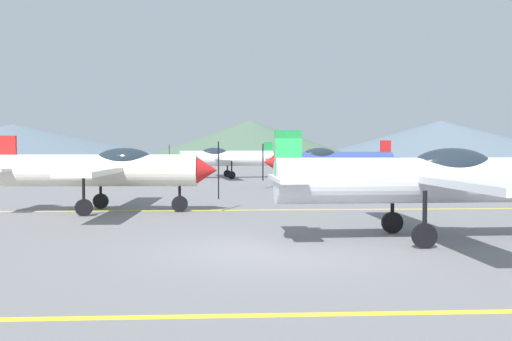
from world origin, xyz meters
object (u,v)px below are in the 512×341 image
object	(u,v)px
airplane_back	(223,158)
car_sedan	(412,169)
airplane_near	(428,178)
airplane_far	(330,161)
airplane_mid	(107,169)

from	to	relation	value
airplane_back	car_sedan	bearing A→B (deg)	-19.44
car_sedan	airplane_near	bearing A→B (deg)	-107.89
airplane_near	airplane_far	xyz separation A→B (m)	(0.94, 18.02, 0.00)
airplane_mid	airplane_back	xyz separation A→B (m)	(3.94, 21.66, 0.00)
airplane_back	airplane_mid	bearing A→B (deg)	-100.30
airplane_near	airplane_back	bearing A→B (deg)	100.52
airplane_far	airplane_back	xyz separation A→B (m)	(-6.15, 10.04, 0.00)
airplane_mid	car_sedan	bearing A→B (deg)	45.65
airplane_near	car_sedan	size ratio (longest dim) A/B	1.95
airplane_mid	airplane_back	world-z (taller)	same
airplane_near	airplane_far	size ratio (longest dim) A/B	1.00
airplane_mid	airplane_far	distance (m)	15.38
airplane_mid	airplane_far	bearing A→B (deg)	49.03
airplane_far	airplane_near	bearing A→B (deg)	-92.98
airplane_near	car_sedan	distance (m)	24.75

